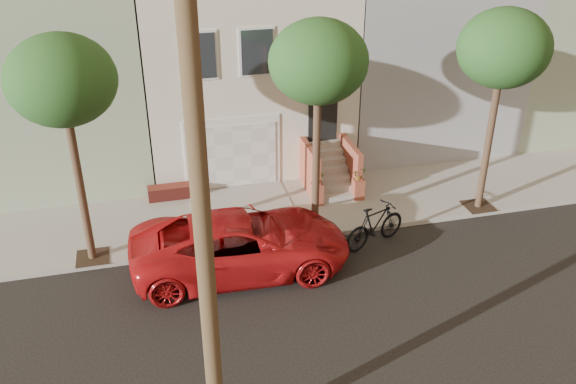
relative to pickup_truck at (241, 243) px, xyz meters
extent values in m
plane|color=black|center=(1.50, -2.54, -0.82)|extent=(90.00, 90.00, 0.00)
cube|color=gray|center=(1.50, 2.81, -0.75)|extent=(40.00, 3.70, 0.15)
cube|color=#BCB4A1|center=(1.50, 8.66, 2.83)|extent=(7.00, 8.00, 7.00)
cube|color=gray|center=(-5.30, 8.66, 2.83)|extent=(6.50, 8.00, 7.00)
cube|color=#95989D|center=(8.30, 8.66, 2.83)|extent=(6.50, 8.00, 7.00)
cube|color=gray|center=(14.80, 8.66, 2.83)|extent=(6.50, 8.00, 7.00)
cube|color=silver|center=(0.60, 4.68, 0.58)|extent=(3.20, 0.12, 2.50)
cube|color=silver|center=(0.60, 4.62, 0.48)|extent=(2.90, 0.06, 2.20)
cube|color=gray|center=(0.60, 2.81, -0.66)|extent=(3.20, 3.70, 0.02)
cube|color=maroon|center=(-1.60, 4.36, -0.45)|extent=(1.40, 0.45, 0.44)
cube|color=black|center=(3.70, 4.63, 1.73)|extent=(1.00, 0.06, 2.00)
cube|color=#3F4751|center=(-0.30, 4.63, 3.93)|extent=(1.00, 0.06, 1.40)
cube|color=silver|center=(-0.30, 4.65, 3.93)|extent=(1.15, 0.05, 1.55)
cube|color=#3F4751|center=(1.50, 4.63, 3.93)|extent=(1.00, 0.06, 1.40)
cube|color=silver|center=(1.50, 4.65, 3.93)|extent=(1.15, 0.05, 1.55)
cube|color=#3F4751|center=(3.30, 4.63, 3.93)|extent=(1.00, 0.06, 1.40)
cube|color=silver|center=(3.30, 4.65, 3.93)|extent=(1.15, 0.05, 1.55)
cube|color=gray|center=(3.70, 2.84, -0.57)|extent=(1.20, 0.28, 0.20)
cube|color=gray|center=(3.70, 3.12, -0.37)|extent=(1.20, 0.28, 0.20)
cube|color=gray|center=(3.70, 3.40, -0.17)|extent=(1.20, 0.28, 0.20)
cube|color=gray|center=(3.70, 3.68, 0.03)|extent=(1.20, 0.28, 0.20)
cube|color=gray|center=(3.70, 3.96, 0.23)|extent=(1.20, 0.28, 0.20)
cube|color=gray|center=(3.70, 4.24, 0.43)|extent=(1.20, 0.28, 0.20)
cube|color=gray|center=(3.70, 4.52, 0.63)|extent=(1.20, 0.28, 0.20)
cube|color=brown|center=(3.00, 3.68, 0.13)|extent=(0.18, 1.96, 1.60)
cube|color=brown|center=(4.40, 3.68, 0.13)|extent=(0.18, 1.96, 1.60)
cube|color=brown|center=(3.00, 2.80, -0.32)|extent=(0.35, 0.35, 0.70)
imported|color=#1D4819|center=(3.00, 2.80, 0.25)|extent=(0.40, 0.35, 0.45)
cube|color=brown|center=(4.40, 2.80, -0.32)|extent=(0.35, 0.35, 0.70)
imported|color=#1D4819|center=(4.40, 2.80, 0.25)|extent=(0.41, 0.35, 0.45)
cube|color=#2D2116|center=(-4.00, 1.36, -0.67)|extent=(0.90, 0.90, 0.02)
cylinder|color=#39241A|center=(-4.00, 1.36, 1.43)|extent=(0.22, 0.22, 4.20)
ellipsoid|color=#1D4819|center=(-4.00, 1.36, 4.48)|extent=(2.70, 2.57, 2.29)
cube|color=#2D2116|center=(2.50, 1.36, -0.67)|extent=(0.90, 0.90, 0.02)
cylinder|color=#39241A|center=(2.50, 1.36, 1.43)|extent=(0.22, 0.22, 4.20)
ellipsoid|color=#1D4819|center=(2.50, 1.36, 4.48)|extent=(2.70, 2.57, 2.29)
cube|color=#2D2116|center=(8.00, 1.36, -0.67)|extent=(0.90, 0.90, 0.02)
cylinder|color=#39241A|center=(8.00, 1.36, 1.43)|extent=(0.22, 0.22, 4.20)
ellipsoid|color=#1D4819|center=(8.00, 1.36, 4.48)|extent=(2.70, 2.57, 2.29)
cylinder|color=#43311F|center=(-1.50, -5.74, 4.18)|extent=(0.30, 0.30, 10.00)
imported|color=red|center=(0.00, 0.00, 0.00)|extent=(6.01, 2.90, 1.65)
imported|color=black|center=(4.00, 0.26, -0.17)|extent=(2.25, 1.37, 1.31)
camera|label=1|loc=(-2.23, -14.05, 9.12)|focal=38.66mm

